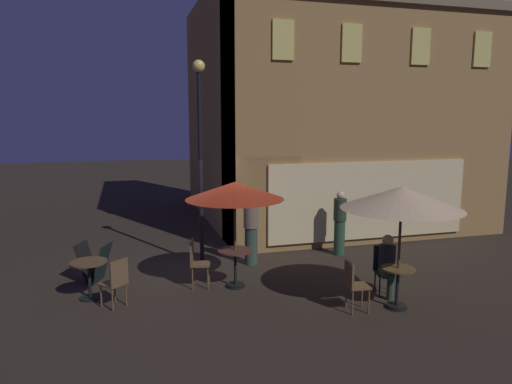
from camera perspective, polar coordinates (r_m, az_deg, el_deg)
name	(u,v)px	position (r m, az deg, el deg)	size (l,w,h in m)	color
ground_plane	(199,273)	(10.76, -6.98, -9.81)	(60.00, 60.00, 0.00)	#30281E
cafe_building	(296,110)	(14.65, 4.93, 9.93)	(8.31, 8.41, 7.42)	#A17843
street_lamp_near_corner	(200,136)	(10.85, -6.85, 6.76)	(0.28, 0.28, 4.75)	black
menu_sandwich_board	(94,262)	(10.61, -19.10, -8.08)	(0.79, 0.75, 0.83)	black
cafe_table_0	(235,260)	(9.71, -2.54, -8.32)	(0.72, 0.72, 0.79)	black
cafe_table_1	(398,282)	(9.05, 16.88, -10.41)	(0.61, 0.61, 0.77)	black
cafe_table_2	(89,272)	(9.65, -19.69, -9.18)	(0.70, 0.70, 0.74)	black
patio_umbrella_0	(235,191)	(9.38, -2.61, 0.09)	(1.99, 1.99, 2.19)	black
patio_umbrella_1	(402,198)	(8.67, 17.34, -0.75)	(2.16, 2.16, 2.26)	black
cafe_chair_0	(196,259)	(9.75, -7.32, -8.14)	(0.47, 0.47, 0.99)	brown
cafe_chair_1	(385,266)	(9.75, 15.48, -8.65)	(0.53, 0.53, 0.94)	black
cafe_chair_2	(354,282)	(8.69, 11.81, -10.67)	(0.42, 0.42, 0.92)	brown
cafe_chair_3	(116,279)	(9.06, -16.69, -10.15)	(0.56, 0.56, 0.92)	brown
patron_seated_0	(388,261)	(9.57, 15.77, -8.15)	(0.41, 0.52, 1.21)	#2E432A
patron_standing_1	(251,229)	(11.09, -0.60, -4.55)	(0.36, 0.36, 1.70)	#33493D
patron_standing_2	(340,223)	(12.06, 10.18, -3.73)	(0.33, 0.33, 1.64)	#2E4D38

